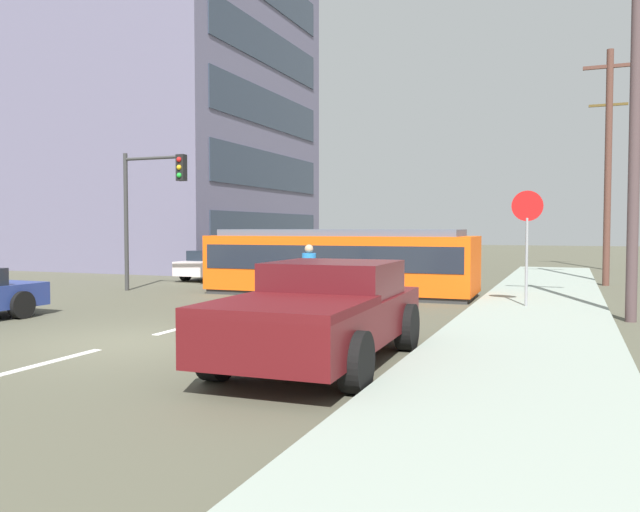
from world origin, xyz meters
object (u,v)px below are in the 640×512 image
object	(u,v)px
traffic_light_mast	(150,194)
utility_pole_mid	(608,163)
streetcar_tram	(340,261)
parked_sedan_mid	(221,264)
utility_pole_far	(607,178)
pedestrian_crossing	(309,273)
pickup_truck_parked	(323,312)
utility_pole_near	(635,123)
city_bus	(363,252)
stop_sign	(527,224)

from	to	relation	value
traffic_light_mast	utility_pole_mid	xyz separation A→B (m)	(14.03, 7.81, 1.22)
streetcar_tram	parked_sedan_mid	bearing A→B (deg)	148.99
parked_sedan_mid	utility_pole_far	distance (m)	19.69
traffic_light_mast	utility_pole_far	bearing A→B (deg)	50.43
pedestrian_crossing	pickup_truck_parked	world-z (taller)	pedestrian_crossing
utility_pole_mid	pickup_truck_parked	bearing A→B (deg)	-106.54
parked_sedan_mid	pedestrian_crossing	bearing A→B (deg)	-47.23
pedestrian_crossing	utility_pole_mid	distance (m)	13.07
pedestrian_crossing	traffic_light_mast	bearing A→B (deg)	160.23
utility_pole_near	city_bus	bearing A→B (deg)	133.98
utility_pole_near	utility_pole_mid	size ratio (longest dim) A/B	1.00
city_bus	parked_sedan_mid	xyz separation A→B (m)	(-5.22, -2.72, -0.47)
pickup_truck_parked	pedestrian_crossing	bearing A→B (deg)	114.40
stop_sign	utility_pole_far	distance (m)	18.54
pedestrian_crossing	utility_pole_mid	xyz separation A→B (m)	(7.41, 10.20, 3.47)
traffic_light_mast	utility_pole_mid	size ratio (longest dim) A/B	0.54
stop_sign	utility_pole_mid	size ratio (longest dim) A/B	0.34
parked_sedan_mid	stop_sign	world-z (taller)	stop_sign
city_bus	traffic_light_mast	distance (m)	9.55
pickup_truck_parked	utility_pole_near	xyz separation A→B (m)	(4.82, 6.54, 3.61)
utility_pole_far	streetcar_tram	bearing A→B (deg)	-117.28
streetcar_tram	pickup_truck_parked	size ratio (longest dim) A/B	1.66
streetcar_tram	utility_pole_mid	xyz separation A→B (m)	(7.91, 6.49, 3.35)
pickup_truck_parked	parked_sedan_mid	size ratio (longest dim) A/B	1.16
traffic_light_mast	stop_sign	bearing A→B (deg)	-3.34
utility_pole_mid	stop_sign	bearing A→B (deg)	-104.71
stop_sign	utility_pole_far	world-z (taller)	utility_pole_far
utility_pole_near	streetcar_tram	bearing A→B (deg)	159.37
traffic_light_mast	utility_pole_far	size ratio (longest dim) A/B	0.52
pedestrian_crossing	utility_pole_far	world-z (taller)	utility_pole_far
city_bus	utility_pole_far	xyz separation A→B (m)	(9.72, 9.50, 3.49)
pickup_truck_parked	streetcar_tram	bearing A→B (deg)	108.28
parked_sedan_mid	utility_pole_near	size ratio (longest dim) A/B	0.52
streetcar_tram	utility_pole_far	xyz separation A→B (m)	(8.34, 16.18, 3.52)
pedestrian_crossing	parked_sedan_mid	bearing A→B (deg)	132.77
streetcar_tram	parked_sedan_mid	xyz separation A→B (m)	(-6.59, 3.96, -0.44)
city_bus	traffic_light_mast	size ratio (longest dim) A/B	1.18
pedestrian_crossing	utility_pole_near	bearing A→B (deg)	5.44
utility_pole_near	utility_pole_mid	world-z (taller)	utility_pole_mid
pickup_truck_parked	traffic_light_mast	xyz separation A→B (m)	(-9.28, 8.22, 2.40)
traffic_light_mast	utility_pole_far	distance (m)	22.75
streetcar_tram	utility_pole_far	world-z (taller)	utility_pole_far
parked_sedan_mid	utility_pole_mid	size ratio (longest dim) A/B	0.52
pickup_truck_parked	traffic_light_mast	world-z (taller)	traffic_light_mast
stop_sign	utility_pole_mid	distance (m)	9.07
utility_pole_far	utility_pole_mid	bearing A→B (deg)	-92.54
parked_sedan_mid	utility_pole_near	world-z (taller)	utility_pole_near
parked_sedan_mid	pickup_truck_parked	bearing A→B (deg)	-54.19
parked_sedan_mid	utility_pole_near	bearing A→B (deg)	-25.56
utility_pole_far	city_bus	bearing A→B (deg)	-135.66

